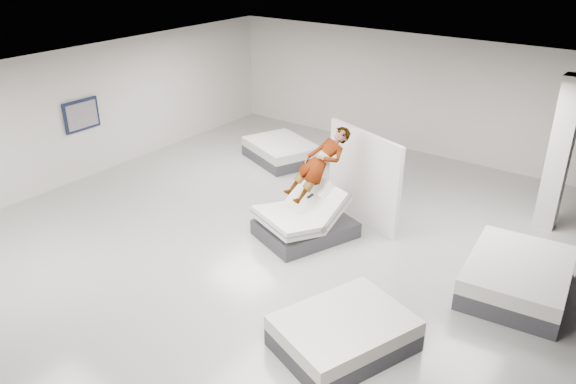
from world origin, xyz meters
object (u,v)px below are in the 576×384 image
object	(u,v)px
remote	(310,196)
flat_bed_right_far	(517,277)
person	(319,178)
flat_bed_left_far	(281,151)
divider_panel	(363,177)
flat_bed_right_near	(344,333)
column	(559,155)
hero_bed	(304,221)
wall_poster	(82,115)

from	to	relation	value
remote	flat_bed_right_far	world-z (taller)	remote
person	flat_bed_left_far	size ratio (longest dim) A/B	0.77
divider_panel	flat_bed_right_near	bearing A→B (deg)	-43.29
divider_panel	column	size ratio (longest dim) A/B	0.68
hero_bed	flat_bed_right_far	distance (m)	4.07
remote	flat_bed_right_near	size ratio (longest dim) A/B	0.06
flat_bed_right_near	column	size ratio (longest dim) A/B	0.71
divider_panel	wall_poster	size ratio (longest dim) A/B	2.29
flat_bed_left_far	divider_panel	bearing A→B (deg)	-26.68
hero_bed	column	bearing A→B (deg)	41.11
flat_bed_right_near	flat_bed_left_far	size ratio (longest dim) A/B	1.00
person	remote	world-z (taller)	person
remote	flat_bed_left_far	distance (m)	4.45
hero_bed	wall_poster	world-z (taller)	wall_poster
hero_bed	column	world-z (taller)	column
remote	flat_bed_left_far	xyz separation A→B (m)	(-3.06, 3.14, -0.74)
divider_panel	flat_bed_right_far	world-z (taller)	divider_panel
person	hero_bed	bearing A→B (deg)	-90.00
flat_bed_right_near	wall_poster	distance (m)	8.76
remote	divider_panel	bearing A→B (deg)	96.89
remote	column	world-z (taller)	column
person	column	bearing A→B (deg)	60.64
remote	flat_bed_left_far	size ratio (longest dim) A/B	0.06
hero_bed	flat_bed_left_far	distance (m)	4.18
hero_bed	person	size ratio (longest dim) A/B	1.25
flat_bed_right_far	wall_poster	world-z (taller)	wall_poster
hero_bed	remote	xyz separation A→B (m)	(0.20, -0.10, 0.65)
hero_bed	flat_bed_left_far	world-z (taller)	hero_bed
person	divider_panel	world-z (taller)	divider_panel
person	divider_panel	bearing A→B (deg)	87.74
flat_bed_right_far	flat_bed_left_far	bearing A→B (deg)	160.04
hero_bed	column	xyz separation A→B (m)	(3.84, 3.35, 1.25)
wall_poster	column	bearing A→B (deg)	21.93
hero_bed	flat_bed_right_near	world-z (taller)	hero_bed
flat_bed_right_far	person	bearing A→B (deg)	-176.54
person	flat_bed_left_far	bearing A→B (deg)	158.77
flat_bed_right_near	flat_bed_left_far	xyz separation A→B (m)	(-5.24, 5.47, -0.00)
wall_poster	divider_panel	bearing A→B (deg)	16.53
remote	column	size ratio (longest dim) A/B	0.04
flat_bed_right_far	column	distance (m)	3.10
divider_panel	flat_bed_right_far	size ratio (longest dim) A/B	0.96
flat_bed_left_far	wall_poster	bearing A→B (deg)	-131.21
wall_poster	flat_bed_left_far	bearing A→B (deg)	48.79
person	divider_panel	distance (m)	1.13
person	flat_bed_right_near	size ratio (longest dim) A/B	0.77
person	wall_poster	bearing A→B (deg)	-149.87
flat_bed_right_far	column	bearing A→B (deg)	93.95
flat_bed_right_near	remote	bearing A→B (deg)	133.13
person	flat_bed_left_far	distance (m)	4.16
flat_bed_right_far	column	xyz separation A→B (m)	(-0.19, 2.80, 1.31)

